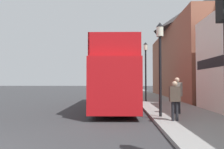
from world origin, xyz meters
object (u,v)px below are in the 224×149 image
Objects in this scene: pedestrian_second at (175,97)px; lamp_post_nearest at (160,51)px; tour_bus at (115,81)px; pedestrian_third at (177,92)px; parked_car_ahead_of_bus at (123,91)px; lamp_post_second at (146,61)px.

lamp_post_nearest reaches higher than pedestrian_second.
tour_bus is 6.34m from pedestrian_second.
pedestrian_third is (3.26, -3.63, -0.60)m from tour_bus.
pedestrian_third is at bearing -80.55° from parked_car_ahead_of_bus.
pedestrian_second is (1.99, -14.93, 0.41)m from parked_car_ahead_of_bus.
pedestrian_second is 0.37× the size of lamp_post_nearest.
parked_car_ahead_of_bus is 0.81× the size of lamp_post_second.
parked_car_ahead_of_bus is at bearing 96.63° from lamp_post_nearest.
tour_bus is at bearing -126.78° from lamp_post_second.
lamp_post_second is (0.26, 7.93, 0.31)m from lamp_post_nearest.
lamp_post_second is (-0.13, 9.06, 2.40)m from pedestrian_second.
lamp_post_nearest is at bearing -85.50° from parked_car_ahead_of_bus.
parked_car_ahead_of_bus is 13.12m from pedestrian_third.
pedestrian_second is 0.33× the size of lamp_post_second.
lamp_post_nearest reaches higher than pedestrian_third.
parked_car_ahead_of_bus is at bearing 107.58° from lamp_post_second.
pedestrian_third is (0.64, 2.09, 0.12)m from pedestrian_second.
lamp_post_nearest is 7.94m from lamp_post_second.
tour_bus reaches higher than parked_car_ahead_of_bus.
lamp_post_nearest is (2.24, -4.59, 1.37)m from tour_bus.
lamp_post_nearest is (1.60, -13.80, 2.49)m from parked_car_ahead_of_bus.
parked_car_ahead_of_bus is at bearing 97.58° from pedestrian_second.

